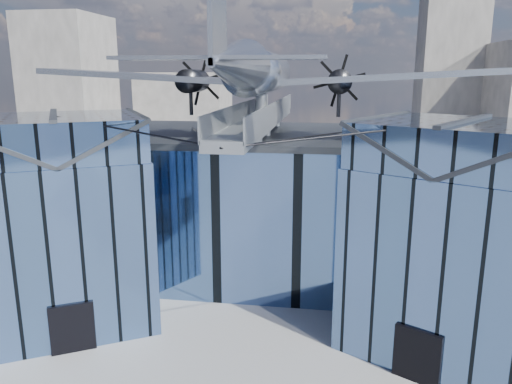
# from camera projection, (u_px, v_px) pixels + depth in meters

# --- Properties ---
(ground_plane) EXTENTS (120.00, 120.00, 0.00)m
(ground_plane) POSITION_uv_depth(u_px,v_px,m) (251.00, 321.00, 28.77)
(ground_plane) COLOR gray
(museum) EXTENTS (32.88, 24.50, 17.60)m
(museum) POSITION_uv_depth(u_px,v_px,m) (265.00, 203.00, 33.07)
(museum) COLOR #4E6E9F
(museum) RESTS_ON ground
(bg_towers) EXTENTS (77.00, 24.50, 26.00)m
(bg_towers) POSITION_uv_depth(u_px,v_px,m) (314.00, 100.00, 74.75)
(bg_towers) COLOR gray
(bg_towers) RESTS_ON ground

